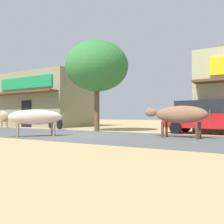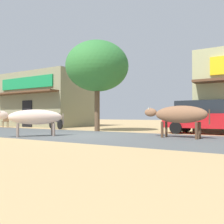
{
  "view_description": "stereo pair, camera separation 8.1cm",
  "coord_description": "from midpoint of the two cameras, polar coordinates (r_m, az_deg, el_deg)",
  "views": [
    {
      "loc": [
        7.01,
        -8.98,
        0.9
      ],
      "look_at": [
        0.72,
        1.53,
        1.08
      ],
      "focal_mm": 39.17,
      "sensor_mm": 36.0,
      "label": 1
    },
    {
      "loc": [
        7.08,
        -8.94,
        0.9
      ],
      "look_at": [
        0.72,
        1.53,
        1.08
      ],
      "focal_mm": 39.17,
      "sensor_mm": 36.0,
      "label": 2
    }
  ],
  "objects": [
    {
      "name": "storefront_left_cafe",
      "position": [
        22.09,
        -14.53,
        2.66
      ],
      "size": [
        7.29,
        5.65,
        4.48
      ],
      "color": "gray",
      "rests_on": "ground"
    },
    {
      "name": "cow_near_brown",
      "position": [
        11.12,
        -17.53,
        -1.18
      ],
      "size": [
        2.03,
        2.54,
        1.17
      ],
      "color": "beige",
      "rests_on": "ground"
    },
    {
      "name": "cafe_chair_near_tree",
      "position": [
        20.73,
        -23.5,
        -1.86
      ],
      "size": [
        0.62,
        0.62,
        0.92
      ],
      "color": "brown",
      "rests_on": "ground"
    },
    {
      "name": "cow_far_dark",
      "position": [
        10.22,
        15.49,
        -0.62
      ],
      "size": [
        2.74,
        0.74,
        1.3
      ],
      "color": "#8A5F42",
      "rests_on": "ground"
    },
    {
      "name": "asphalt_road",
      "position": [
        11.44,
        -6.91,
        -5.36
      ],
      "size": [
        72.0,
        5.42,
        0.0
      ],
      "primitive_type": "cube",
      "color": "#525758",
      "rests_on": "ground"
    },
    {
      "name": "ground",
      "position": [
        11.44,
        -6.91,
        -5.37
      ],
      "size": [
        80.0,
        80.0,
        0.0
      ],
      "primitive_type": "plane",
      "color": "tan"
    },
    {
      "name": "parked_motorcycle",
      "position": [
        16.94,
        -12.84,
        -2.26
      ],
      "size": [
        1.81,
        0.7,
        1.08
      ],
      "color": "black",
      "rests_on": "ground"
    },
    {
      "name": "parked_hatchback_car",
      "position": [
        12.94,
        21.3,
        -1.06
      ],
      "size": [
        4.23,
        1.92,
        1.64
      ],
      "color": "red",
      "rests_on": "ground"
    },
    {
      "name": "roadside_tree",
      "position": [
        14.52,
        -3.32,
        10.55
      ],
      "size": [
        3.67,
        3.67,
        5.26
      ],
      "color": "brown",
      "rests_on": "ground"
    }
  ]
}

